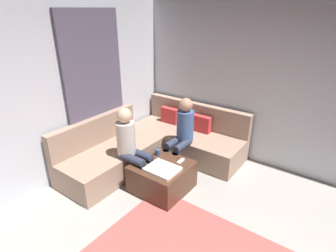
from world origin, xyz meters
TOP-DOWN VIEW (x-y plane):
  - wall_back at (0.00, 2.94)m, footprint 6.00×0.12m
  - wall_left at (-2.94, 0.00)m, footprint 0.12×6.00m
  - curtain_panel at (-2.84, 1.30)m, footprint 0.06×1.10m
  - sectional_couch at (-2.08, 1.88)m, footprint 2.10×2.55m
  - ottoman at (-1.46, 1.25)m, footprint 0.76×0.76m
  - folded_blanket at (-1.36, 1.13)m, footprint 0.44×0.36m
  - coffee_mug at (-1.68, 1.43)m, footprint 0.08×0.08m
  - game_remote at (-1.28, 1.47)m, footprint 0.05×0.15m
  - person_on_couch_back at (-1.57, 1.93)m, footprint 0.30×0.60m
  - person_on_couch_side at (-1.93, 1.12)m, footprint 0.60×0.30m

SIDE VIEW (x-z plane):
  - ottoman at x=-1.46m, z-range 0.00..0.42m
  - sectional_couch at x=-2.08m, z-range -0.15..0.72m
  - game_remote at x=-1.28m, z-range 0.42..0.44m
  - folded_blanket at x=-1.36m, z-range 0.42..0.46m
  - coffee_mug at x=-1.68m, z-range 0.42..0.52m
  - person_on_couch_back at x=-1.57m, z-range 0.06..1.26m
  - person_on_couch_side at x=-1.93m, z-range 0.06..1.26m
  - curtain_panel at x=-2.84m, z-range 0.00..2.50m
  - wall_back at x=0.00m, z-range 0.00..2.70m
  - wall_left at x=-2.94m, z-range 0.00..2.70m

